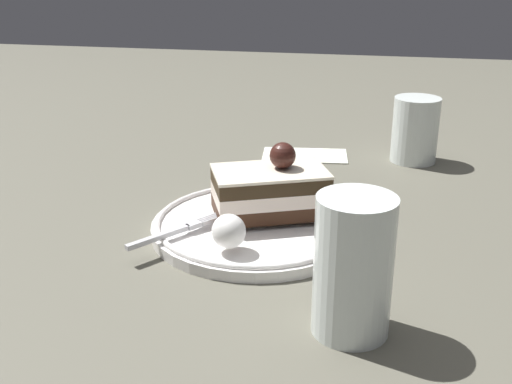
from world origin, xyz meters
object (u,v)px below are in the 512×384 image
(drink_glass_near, at_px, (353,275))
(fork, at_px, (180,229))
(cake_slice, at_px, (271,190))
(whipped_cream_dollop, at_px, (225,231))
(drink_glass_far, at_px, (415,134))
(dessert_plate, at_px, (256,225))
(folded_napkin, at_px, (305,155))

(drink_glass_near, bearing_deg, fork, 56.77)
(cake_slice, height_order, whipped_cream_dollop, cake_slice)
(drink_glass_near, distance_m, drink_glass_far, 0.45)
(drink_glass_far, bearing_deg, whipped_cream_dollop, 152.34)
(fork, bearing_deg, drink_glass_near, -123.23)
(whipped_cream_dollop, height_order, drink_glass_far, drink_glass_far)
(whipped_cream_dollop, bearing_deg, dessert_plate, -11.70)
(dessert_plate, distance_m, drink_glass_near, 0.20)
(cake_slice, height_order, folded_napkin, cake_slice)
(whipped_cream_dollop, height_order, drink_glass_near, drink_glass_near)
(dessert_plate, bearing_deg, drink_glass_near, -146.39)
(drink_glass_far, bearing_deg, fork, 144.16)
(whipped_cream_dollop, xyz_separation_m, fork, (0.02, 0.05, -0.01))
(drink_glass_near, relative_size, drink_glass_far, 1.24)
(drink_glass_far, height_order, folded_napkin, drink_glass_far)
(dessert_plate, bearing_deg, folded_napkin, -3.58)
(dessert_plate, relative_size, fork, 2.22)
(whipped_cream_dollop, distance_m, drink_glass_near, 0.16)
(whipped_cream_dollop, distance_m, drink_glass_far, 0.40)
(whipped_cream_dollop, bearing_deg, fork, 65.88)
(fork, height_order, drink_glass_near, drink_glass_near)
(dessert_plate, bearing_deg, cake_slice, -32.82)
(dessert_plate, bearing_deg, fork, 125.52)
(fork, height_order, drink_glass_far, drink_glass_far)
(cake_slice, relative_size, fork, 1.37)
(dessert_plate, height_order, folded_napkin, dessert_plate)
(fork, distance_m, drink_glass_near, 0.22)
(whipped_cream_dollop, bearing_deg, folded_napkin, -5.31)
(fork, distance_m, drink_glass_far, 0.41)
(fork, relative_size, folded_napkin, 0.82)
(folded_napkin, bearing_deg, fork, 165.17)
(cake_slice, height_order, drink_glass_near, drink_glass_near)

